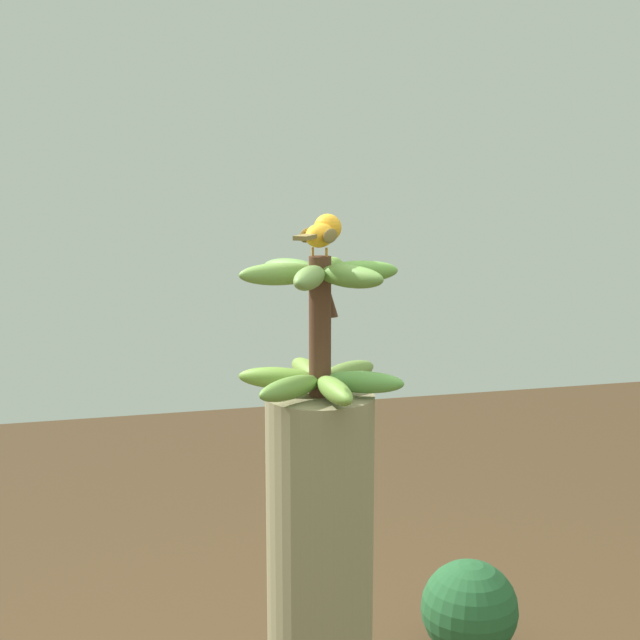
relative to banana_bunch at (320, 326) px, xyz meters
The scene contains 3 objects.
banana_bunch is the anchor object (origin of this frame).
perched_bird 0.18m from the banana_bunch, 149.51° to the left, with size 0.17×0.13×0.08m.
tropical_shrub 1.52m from the banana_bunch, 139.21° to the left, with size 0.31×0.31×0.35m.
Camera 1 is at (1.62, -0.40, 1.60)m, focal length 49.62 mm.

